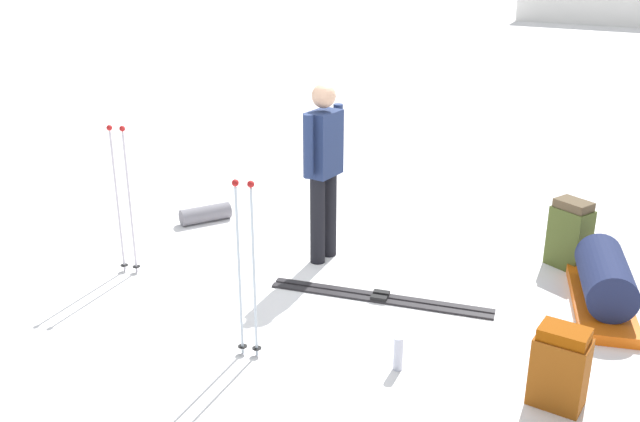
{
  "coord_description": "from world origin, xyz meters",
  "views": [
    {
      "loc": [
        2.91,
        -5.0,
        2.94
      ],
      "look_at": [
        0.0,
        0.0,
        0.7
      ],
      "focal_mm": 40.33,
      "sensor_mm": 36.0,
      "label": 1
    }
  ],
  "objects": [
    {
      "name": "ski_poles_planted_near",
      "position": [
        -1.65,
        -0.68,
        0.77
      ],
      "size": [
        0.19,
        0.11,
        1.4
      ],
      "color": "#B5AEB9",
      "rests_on": "ground_plane"
    },
    {
      "name": "backpack_bright",
      "position": [
        1.83,
        1.49,
        0.32
      ],
      "size": [
        0.41,
        0.36,
        0.66
      ],
      "color": "#455121",
      "rests_on": "ground_plane"
    },
    {
      "name": "ski_pair_near",
      "position": [
        0.59,
        0.01,
        0.01
      ],
      "size": [
        1.93,
        0.58,
        0.05
      ],
      "color": "black",
      "rests_on": "ground_plane"
    },
    {
      "name": "gear_sled",
      "position": [
        2.26,
        0.81,
        0.22
      ],
      "size": [
        0.81,
        1.36,
        0.49
      ],
      "color": "#DF5A0D",
      "rests_on": "ground_plane"
    },
    {
      "name": "ground_plane",
      "position": [
        0.0,
        0.0,
        0.0
      ],
      "size": [
        80.0,
        80.0,
        0.0
      ],
      "primitive_type": "plane",
      "color": "white"
    },
    {
      "name": "backpack_large_dark",
      "position": [
        2.25,
        -0.73,
        0.28
      ],
      "size": [
        0.36,
        0.26,
        0.57
      ],
      "color": "#8A430F",
      "rests_on": "ground_plane"
    },
    {
      "name": "sleeping_mat_rolled",
      "position": [
        -1.83,
        0.66,
        0.09
      ],
      "size": [
        0.44,
        0.56,
        0.18
      ],
      "primitive_type": "cylinder",
      "rotation": [
        0.0,
        1.57,
        1.02
      ],
      "color": "slate",
      "rests_on": "ground_plane"
    },
    {
      "name": "ski_poles_planted_far",
      "position": [
        0.13,
        -1.27,
        0.76
      ],
      "size": [
        0.18,
        0.1,
        1.37
      ],
      "color": "#AEBBC6",
      "rests_on": "ground_plane"
    },
    {
      "name": "thermos_bottle",
      "position": [
        1.17,
        -0.89,
        0.13
      ],
      "size": [
        0.07,
        0.07,
        0.26
      ],
      "primitive_type": "cylinder",
      "color": "#B3B6C7",
      "rests_on": "ground_plane"
    },
    {
      "name": "skier_standing",
      "position": [
        -0.24,
        0.49,
        0.95
      ],
      "size": [
        0.24,
        0.57,
        1.7
      ],
      "color": "black",
      "rests_on": "ground_plane"
    }
  ]
}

